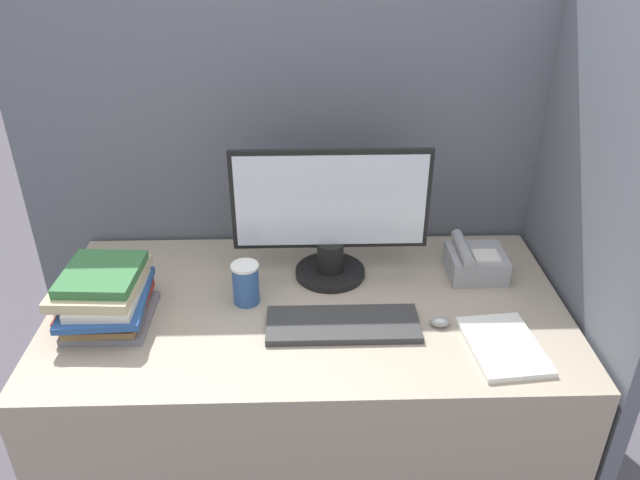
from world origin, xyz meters
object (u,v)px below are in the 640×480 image
object	(u,v)px
book_stack	(106,295)
desk_telephone	(475,262)
monitor	(331,219)
keyboard	(343,324)
coffee_cup	(246,283)
mouse	(440,322)

from	to	relation	value
book_stack	desk_telephone	size ratio (longest dim) A/B	1.72
book_stack	desk_telephone	bearing A→B (deg)	10.44
monitor	book_stack	distance (m)	0.69
keyboard	desk_telephone	size ratio (longest dim) A/B	2.39
monitor	keyboard	world-z (taller)	monitor
coffee_cup	desk_telephone	world-z (taller)	coffee_cup
mouse	desk_telephone	size ratio (longest dim) A/B	0.32
coffee_cup	book_stack	world-z (taller)	book_stack
keyboard	mouse	bearing A→B (deg)	-0.22
monitor	desk_telephone	distance (m)	0.48
monitor	mouse	xyz separation A→B (m)	(0.30, -0.28, -0.19)
coffee_cup	mouse	bearing A→B (deg)	-13.74
mouse	book_stack	world-z (taller)	book_stack
mouse	monitor	bearing A→B (deg)	136.99
book_stack	desk_telephone	distance (m)	1.12
keyboard	book_stack	distance (m)	0.67
monitor	book_stack	xyz separation A→B (m)	(-0.64, -0.22, -0.12)
desk_telephone	mouse	bearing A→B (deg)	-121.20
keyboard	coffee_cup	world-z (taller)	coffee_cup
mouse	keyboard	bearing A→B (deg)	179.78
book_stack	monitor	bearing A→B (deg)	18.63
keyboard	book_stack	world-z (taller)	book_stack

